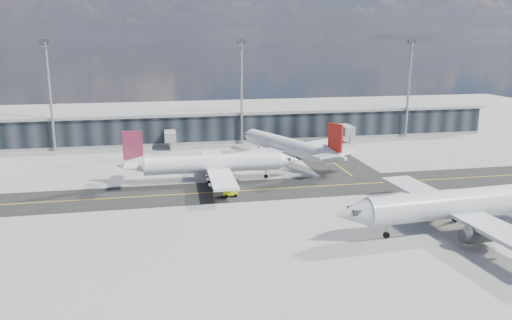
# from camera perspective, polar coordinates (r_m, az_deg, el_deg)

# --- Properties ---
(ground) EXTENTS (300.00, 300.00, 0.00)m
(ground) POSITION_cam_1_polar(r_m,az_deg,el_deg) (95.76, 3.13, -3.98)
(ground) COLOR gray
(ground) RESTS_ON ground
(taxiway_lanes) EXTENTS (180.00, 63.00, 0.03)m
(taxiway_lanes) POSITION_cam_1_polar(r_m,az_deg,el_deg) (106.65, 3.76, -2.11)
(taxiway_lanes) COLOR black
(taxiway_lanes) RESTS_ON ground
(terminal_concourse) EXTENTS (152.00, 19.80, 8.80)m
(terminal_concourse) POSITION_cam_1_polar(r_m,az_deg,el_deg) (147.21, -2.07, 3.98)
(terminal_concourse) COLOR black
(terminal_concourse) RESTS_ON ground
(floodlight_masts) EXTENTS (102.50, 0.70, 28.90)m
(floodlight_masts) POSITION_cam_1_polar(r_m,az_deg,el_deg) (138.87, -1.67, 8.19)
(floodlight_masts) COLOR gray
(floodlight_masts) RESTS_ON ground
(airliner_af) EXTENTS (37.67, 32.04, 11.19)m
(airliner_af) POSITION_cam_1_polar(r_m,az_deg,el_deg) (104.01, -5.26, -0.45)
(airliner_af) COLOR white
(airliner_af) RESTS_ON ground
(airliner_redtail) EXTENTS (32.15, 37.24, 11.56)m
(airliner_redtail) POSITION_cam_1_polar(r_m,az_deg,el_deg) (120.15, 3.69, 1.58)
(airliner_redtail) COLOR white
(airliner_redtail) RESTS_ON ground
(airliner_near) EXTENTS (44.48, 37.94, 13.17)m
(airliner_near) POSITION_cam_1_polar(r_m,az_deg,el_deg) (84.20, 23.15, -4.52)
(airliner_near) COLOR #BCBEC1
(airliner_near) RESTS_ON ground
(baggage_tug) EXTENTS (2.80, 1.48, 1.74)m
(baggage_tug) POSITION_cam_1_polar(r_m,az_deg,el_deg) (94.46, -2.79, -3.67)
(baggage_tug) COLOR #D6DA0B
(baggage_tug) RESTS_ON ground
(service_van) EXTENTS (2.79, 5.52, 1.50)m
(service_van) POSITION_cam_1_polar(r_m,az_deg,el_deg) (132.43, 8.00, 1.27)
(service_van) COLOR white
(service_van) RESTS_ON ground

